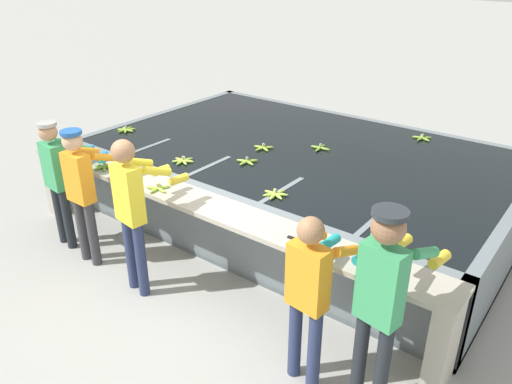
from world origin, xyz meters
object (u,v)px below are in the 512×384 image
worker_2 (132,204)px  worker_0 (59,173)px  banana_bunch_floating_4 (320,148)px  knife_0 (300,240)px  banana_bunch_floating_0 (126,130)px  banana_bunch_ledge_2 (158,188)px  banana_bunch_floating_5 (275,194)px  banana_bunch_ledge_1 (105,167)px  banana_bunch_floating_3 (263,148)px  banana_bunch_floating_2 (422,138)px  banana_bunch_floating_6 (183,161)px  banana_bunch_ledge_0 (378,258)px  worker_3 (310,288)px  worker_1 (82,185)px  worker_4 (382,294)px  banana_bunch_floating_1 (247,161)px

worker_2 → worker_0: bearing=176.4°
banana_bunch_floating_4 → knife_0: (1.06, -2.13, -0.01)m
banana_bunch_floating_0 → banana_bunch_ledge_2: size_ratio=1.02×
banana_bunch_ledge_2 → knife_0: bearing=1.0°
banana_bunch_floating_0 → banana_bunch_floating_5: (2.97, -0.43, 0.00)m
worker_2 → banana_bunch_ledge_1: bearing=155.3°
worker_2 → banana_bunch_floating_3: bearing=90.8°
banana_bunch_floating_3 → banana_bunch_floating_2: bearing=47.3°
banana_bunch_floating_2 → knife_0: (0.13, -3.33, -0.01)m
banana_bunch_floating_6 → banana_bunch_ledge_0: size_ratio=1.00×
banana_bunch_floating_2 → banana_bunch_floating_5: size_ratio=0.98×
worker_3 → worker_1: bearing=179.7°
banana_bunch_floating_2 → banana_bunch_ledge_0: size_ratio=0.98×
worker_0 → worker_1: (0.55, -0.05, 0.02)m
worker_2 → banana_bunch_floating_6: (-0.54, 1.24, -0.07)m
knife_0 → banana_bunch_ledge_2: bearing=-179.0°
worker_3 → banana_bunch_floating_4: bearing=119.4°
banana_bunch_floating_2 → worker_2: bearing=-111.1°
banana_bunch_floating_5 → worker_4: bearing=-32.6°
worker_2 → knife_0: (1.63, 0.53, -0.08)m
worker_3 → banana_bunch_ledge_0: (0.25, 0.66, 0.03)m
worker_2 → banana_bunch_floating_2: worker_2 is taller
worker_1 → banana_bunch_floating_1: bearing=59.5°
knife_0 → worker_0: bearing=-171.7°
banana_bunch_floating_4 → banana_bunch_ledge_2: 2.29m
banana_bunch_floating_5 → banana_bunch_ledge_1: (-2.06, -0.64, 0.00)m
banana_bunch_floating_5 → banana_bunch_floating_4: bearing=102.7°
banana_bunch_floating_0 → banana_bunch_floating_3: bearing=17.0°
banana_bunch_ledge_2 → worker_1: bearing=-146.3°
worker_1 → worker_2: worker_2 is taller
banana_bunch_floating_4 → banana_bunch_floating_3: bearing=-143.3°
worker_0 → worker_1: bearing=-5.7°
worker_0 → banana_bunch_floating_4: bearing=52.1°
banana_bunch_floating_0 → banana_bunch_floating_6: bearing=-13.1°
worker_3 → banana_bunch_floating_4: worker_3 is taller
worker_0 → banana_bunch_floating_6: size_ratio=5.60×
banana_bunch_floating_3 → banana_bunch_floating_5: (0.94, -1.05, -0.00)m
worker_3 → banana_bunch_floating_1: worker_3 is taller
banana_bunch_floating_2 → banana_bunch_floating_4: 1.52m
knife_0 → banana_bunch_floating_4: bearing=116.4°
worker_1 → banana_bunch_floating_6: (0.34, 1.21, -0.02)m
worker_4 → banana_bunch_ledge_1: worker_4 is taller
banana_bunch_floating_0 → banana_bunch_floating_6: 1.55m
banana_bunch_floating_0 → banana_bunch_floating_3: (2.03, 0.62, 0.00)m
worker_4 → banana_bunch_ledge_1: bearing=173.2°
banana_bunch_ledge_0 → banana_bunch_floating_4: bearing=131.4°
worker_0 → banana_bunch_ledge_2: bearing=18.3°
banana_bunch_floating_4 → banana_bunch_ledge_1: 2.75m
banana_bunch_floating_3 → knife_0: (1.66, -1.68, -0.01)m
worker_2 → banana_bunch_floating_5: (0.91, 1.17, -0.07)m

